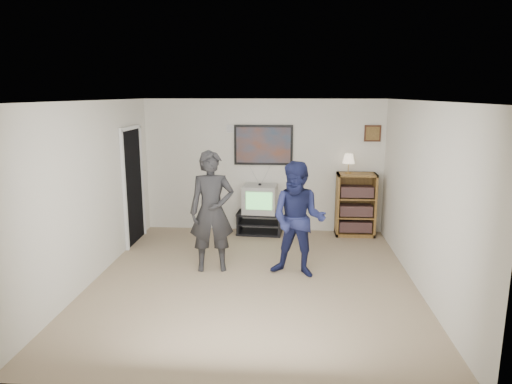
# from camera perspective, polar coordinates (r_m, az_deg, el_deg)

# --- Properties ---
(room_shell) EXTENTS (4.51, 5.00, 2.51)m
(room_shell) POSITION_cam_1_polar(r_m,az_deg,el_deg) (6.52, -0.15, 0.34)
(room_shell) COLOR #78664C
(room_shell) RESTS_ON ground
(media_stand) EXTENTS (0.86, 0.52, 0.42)m
(media_stand) POSITION_cam_1_polar(r_m,az_deg,el_deg) (8.61, 0.44, -3.88)
(media_stand) COLOR black
(media_stand) RESTS_ON room_shell
(crt_television) EXTENTS (0.65, 0.56, 0.52)m
(crt_television) POSITION_cam_1_polar(r_m,az_deg,el_deg) (8.49, 0.49, -0.86)
(crt_television) COLOR #A4A49F
(crt_television) RESTS_ON media_stand
(bookshelf) EXTENTS (0.71, 0.41, 1.17)m
(bookshelf) POSITION_cam_1_polar(r_m,az_deg,el_deg) (8.63, 12.33, -1.54)
(bookshelf) COLOR brown
(bookshelf) RESTS_ON room_shell
(table_lamp) EXTENTS (0.22, 0.22, 0.35)m
(table_lamp) POSITION_cam_1_polar(r_m,az_deg,el_deg) (8.49, 11.49, 3.52)
(table_lamp) COLOR #FFE6C1
(table_lamp) RESTS_ON bookshelf
(person_tall) EXTENTS (0.72, 0.53, 1.79)m
(person_tall) POSITION_cam_1_polar(r_m,az_deg,el_deg) (6.73, -5.53, -2.44)
(person_tall) COLOR black
(person_tall) RESTS_ON room_shell
(person_short) EXTENTS (0.94, 0.81, 1.67)m
(person_short) POSITION_cam_1_polar(r_m,az_deg,el_deg) (6.52, 5.29, -3.48)
(person_short) COLOR #1A1F49
(person_short) RESTS_ON room_shell
(controller_left) EXTENTS (0.04, 0.13, 0.04)m
(controller_left) POSITION_cam_1_polar(r_m,az_deg,el_deg) (6.93, -5.72, -0.14)
(controller_left) COLOR white
(controller_left) RESTS_ON person_tall
(controller_right) EXTENTS (0.04, 0.13, 0.04)m
(controller_right) POSITION_cam_1_polar(r_m,az_deg,el_deg) (6.70, 5.67, -1.87)
(controller_right) COLOR white
(controller_right) RESTS_ON person_short
(poster) EXTENTS (1.10, 0.03, 0.75)m
(poster) POSITION_cam_1_polar(r_m,az_deg,el_deg) (8.56, 0.93, 5.89)
(poster) COLOR black
(poster) RESTS_ON room_shell
(air_vent) EXTENTS (0.28, 0.02, 0.14)m
(air_vent) POSITION_cam_1_polar(r_m,az_deg,el_deg) (8.59, -2.76, 7.90)
(air_vent) COLOR white
(air_vent) RESTS_ON room_shell
(small_picture) EXTENTS (0.30, 0.03, 0.30)m
(small_picture) POSITION_cam_1_polar(r_m,az_deg,el_deg) (8.66, 14.37, 7.11)
(small_picture) COLOR #381A11
(small_picture) RESTS_ON room_shell
(doorway) EXTENTS (0.03, 0.85, 2.00)m
(doorway) POSITION_cam_1_polar(r_m,az_deg,el_deg) (8.25, -15.15, 0.65)
(doorway) COLOR black
(doorway) RESTS_ON room_shell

